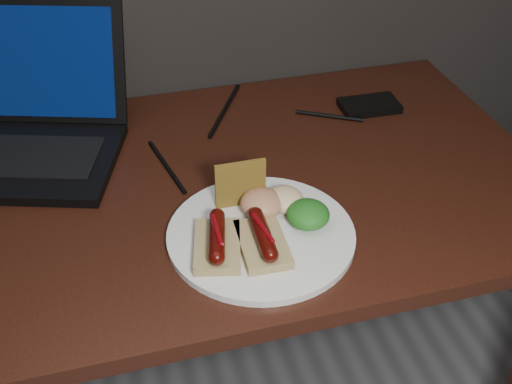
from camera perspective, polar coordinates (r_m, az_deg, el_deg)
name	(u,v)px	position (r m, az deg, el deg)	size (l,w,h in m)	color
desk	(165,229)	(1.19, -8.13, -3.27)	(1.40, 0.70, 0.75)	#37180D
laptop	(11,122)	(1.30, -20.94, 5.81)	(0.49, 0.44, 0.25)	black
hard_drive	(369,106)	(1.38, 10.05, 7.57)	(0.12, 0.07, 0.02)	black
desk_cables	(151,145)	(1.26, -9.34, 4.14)	(0.91, 0.36, 0.01)	black
plate	(261,235)	(1.03, 0.45, -3.83)	(0.30, 0.30, 0.01)	silver
bread_sausage_left	(217,242)	(0.98, -3.47, -4.44)	(0.09, 0.13, 0.04)	tan
bread_sausage_center	(263,240)	(0.98, 0.59, -4.27)	(0.07, 0.12, 0.04)	tan
crispbread	(241,184)	(1.05, -1.38, 0.74)	(0.09, 0.01, 0.09)	olive
salad_greens	(308,214)	(1.03, 4.65, -1.99)	(0.07, 0.07, 0.04)	#0F4F14
salsa_mound	(262,203)	(1.05, 0.53, -0.99)	(0.07, 0.07, 0.04)	#A02410
coleslaw_mound	(284,199)	(1.06, 2.52, -0.64)	(0.06, 0.06, 0.04)	beige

